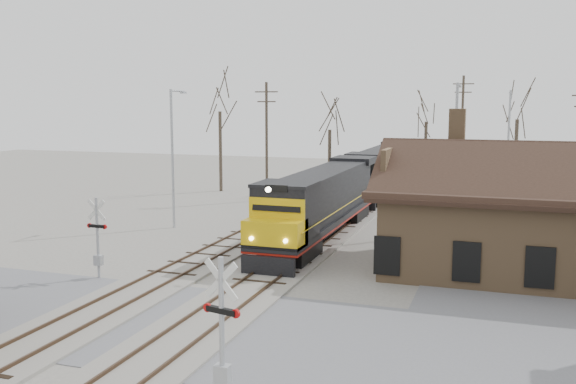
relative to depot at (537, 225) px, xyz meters
name	(u,v)px	position (x,y,z in m)	size (l,w,h in m)	color
ground	(200,327)	(-11.99, -12.00, -2.41)	(140.00, 140.00, 0.00)	#9A958B
road	(200,327)	(-11.99, -12.00, -2.39)	(60.00, 9.00, 0.03)	slate
track_main	(315,242)	(-11.99, 3.00, -2.34)	(3.40, 90.00, 0.24)	#9A958B
track_siding	(244,237)	(-16.49, 3.00, -2.34)	(3.40, 90.00, 0.24)	#9A958B
depot	(537,225)	(0.00, 0.00, 0.00)	(15.20, 9.31, 7.90)	olive
locomotive_lead	(320,202)	(-11.99, 4.20, -0.16)	(2.88, 19.28, 4.28)	black
locomotive_trailing	(381,170)	(-11.99, 23.75, -0.16)	(2.88, 19.28, 4.05)	black
crossbuck_near	(222,338)	(-8.57, -17.43, -0.44)	(1.18, 0.36, 4.20)	#A5A8AD
crossbuck_far	(98,240)	(-19.48, -7.52, -0.59)	(1.10, 0.29, 3.84)	#A5A8AD
streetlight_a	(173,151)	(-22.13, 4.68, 2.65)	(0.25, 2.04, 9.05)	#A5A8AD
streetlight_b	(455,150)	(-4.56, 8.81, 2.84)	(0.25, 2.04, 9.41)	#A5A8AD
streetlight_c	(508,139)	(-1.41, 24.02, 2.73)	(0.25, 2.04, 9.20)	#A5A8AD
utility_pole_a	(267,139)	(-20.49, 17.58, 2.75)	(2.00, 0.24, 9.86)	#382D23
utility_pole_b	(462,129)	(-5.73, 32.37, 3.21)	(2.00, 0.24, 10.76)	#382D23
tree_a	(220,98)	(-26.58, 21.60, 6.17)	(4.92, 4.92, 12.04)	#382D23
tree_b	(330,120)	(-16.93, 24.53, 4.23)	(3.81, 3.81, 9.33)	#382D23
tree_c	(427,112)	(-9.40, 34.48, 4.84)	(4.16, 4.16, 10.18)	#382D23
tree_d	(518,107)	(-0.74, 27.69, 5.40)	(4.48, 4.48, 10.97)	#382D23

